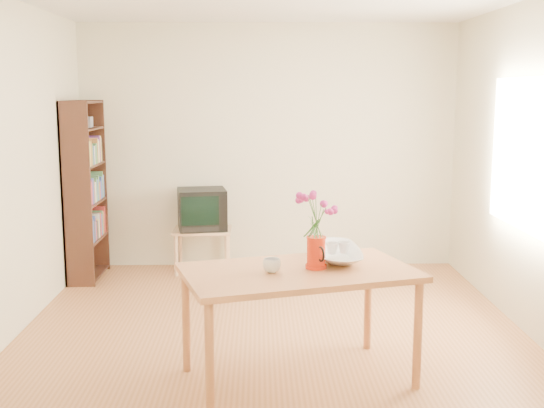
{
  "coord_description": "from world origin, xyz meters",
  "views": [
    {
      "loc": [
        -0.11,
        -5.06,
        1.89
      ],
      "look_at": [
        0.0,
        0.3,
        1.0
      ],
      "focal_mm": 45.0,
      "sensor_mm": 36.0,
      "label": 1
    }
  ],
  "objects_px": {
    "mug": "(272,266)",
    "pitcher": "(316,254)",
    "table": "(299,281)",
    "television": "(202,208)",
    "bowl": "(338,228)"
  },
  "relations": [
    {
      "from": "bowl",
      "to": "television",
      "type": "height_order",
      "value": "bowl"
    },
    {
      "from": "table",
      "to": "mug",
      "type": "relative_size",
      "value": 14.49
    },
    {
      "from": "pitcher",
      "to": "bowl",
      "type": "relative_size",
      "value": 0.47
    },
    {
      "from": "mug",
      "to": "pitcher",
      "type": "bearing_deg",
      "value": 179.51
    },
    {
      "from": "pitcher",
      "to": "television",
      "type": "xyz_separation_m",
      "value": [
        -0.97,
        2.74,
        -0.17
      ]
    },
    {
      "from": "pitcher",
      "to": "mug",
      "type": "height_order",
      "value": "pitcher"
    },
    {
      "from": "table",
      "to": "mug",
      "type": "bearing_deg",
      "value": -176.23
    },
    {
      "from": "bowl",
      "to": "pitcher",
      "type": "bearing_deg",
      "value": -124.21
    },
    {
      "from": "pitcher",
      "to": "bowl",
      "type": "bearing_deg",
      "value": 37.3
    },
    {
      "from": "table",
      "to": "television",
      "type": "xyz_separation_m",
      "value": [
        -0.85,
        2.77,
        0.0
      ]
    },
    {
      "from": "bowl",
      "to": "table",
      "type": "bearing_deg",
      "value": -134.9
    },
    {
      "from": "table",
      "to": "bowl",
      "type": "height_order",
      "value": "bowl"
    },
    {
      "from": "pitcher",
      "to": "mug",
      "type": "relative_size",
      "value": 1.87
    },
    {
      "from": "table",
      "to": "bowl",
      "type": "bearing_deg",
      "value": 28.42
    },
    {
      "from": "table",
      "to": "mug",
      "type": "height_order",
      "value": "mug"
    }
  ]
}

